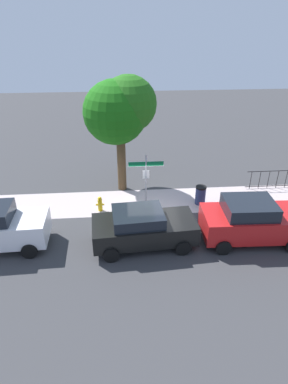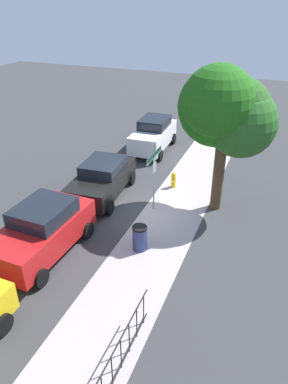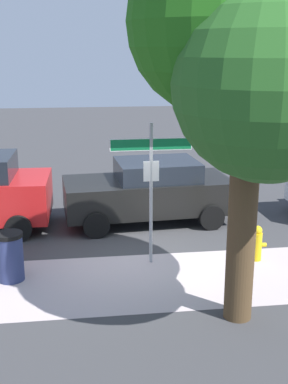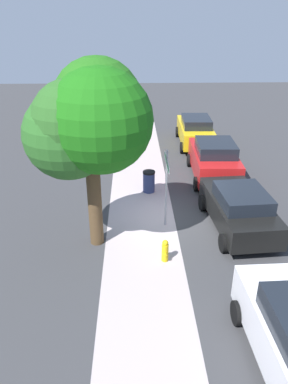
% 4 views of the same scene
% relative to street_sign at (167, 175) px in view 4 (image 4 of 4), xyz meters
% --- Properties ---
extents(ground_plane, '(60.00, 60.00, 0.00)m').
position_rel_street_sign_xyz_m(ground_plane, '(0.32, -0.40, -2.06)').
color(ground_plane, '#38383A').
extents(sidewalk_strip, '(24.00, 2.60, 0.00)m').
position_rel_street_sign_xyz_m(sidewalk_strip, '(2.32, 0.90, -2.06)').
color(sidewalk_strip, '#AFA0A2').
rests_on(sidewalk_strip, ground_plane).
extents(street_sign, '(1.67, 0.07, 2.99)m').
position_rel_street_sign_xyz_m(street_sign, '(0.00, 0.00, 0.00)').
color(street_sign, '#9EA0A5').
rests_on(street_sign, ground_plane).
extents(shade_tree, '(3.67, 3.98, 6.19)m').
position_rel_street_sign_xyz_m(shade_tree, '(-1.15, 2.55, 2.31)').
color(shade_tree, '#4F3A23').
rests_on(shade_tree, ground_plane).
extents(car_black, '(4.40, 2.34, 1.63)m').
position_rel_street_sign_xyz_m(car_black, '(-0.34, -2.66, -1.22)').
color(car_black, black).
rests_on(car_black, ground_plane).
extents(car_red, '(4.32, 2.27, 1.89)m').
position_rel_street_sign_xyz_m(car_red, '(4.29, -2.67, -1.11)').
color(car_red, red).
rests_on(car_red, ground_plane).
extents(car_yellow, '(4.54, 2.12, 1.74)m').
position_rel_street_sign_xyz_m(car_yellow, '(9.23, -2.55, -1.17)').
color(car_yellow, gold).
rests_on(car_yellow, ground_plane).
extents(iron_fence, '(5.12, 0.04, 1.07)m').
position_rel_street_sign_xyz_m(iron_fence, '(8.33, 1.90, -1.50)').
color(iron_fence, black).
rests_on(iron_fence, ground_plane).
extents(utility_shed, '(3.40, 2.49, 2.96)m').
position_rel_street_sign_xyz_m(utility_shed, '(12.89, 3.40, -0.55)').
color(utility_shed, '#998466').
rests_on(utility_shed, ground_plane).
extents(fire_hydrant, '(0.42, 0.22, 0.78)m').
position_rel_street_sign_xyz_m(fire_hydrant, '(-2.27, 0.20, -1.67)').
color(fire_hydrant, yellow).
rests_on(fire_hydrant, ground_plane).
extents(trash_bin, '(0.55, 0.55, 0.98)m').
position_rel_street_sign_xyz_m(trash_bin, '(2.86, 0.50, -1.56)').
color(trash_bin, navy).
rests_on(trash_bin, ground_plane).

